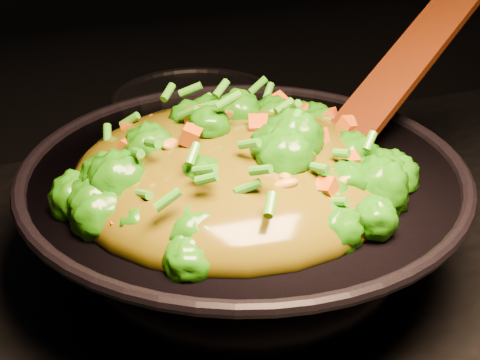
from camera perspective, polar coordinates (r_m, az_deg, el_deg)
name	(u,v)px	position (r m, az deg, el deg)	size (l,w,h in m)	color
wok	(243,223)	(0.76, 0.27, -3.38)	(0.43, 0.43, 0.12)	black
stir_fry	(230,135)	(0.68, -0.76, 3.53)	(0.31, 0.31, 0.11)	#1E6C07
spatula	(389,84)	(0.81, 11.49, 7.29)	(0.34, 0.05, 0.01)	#331103
back_pot	(197,137)	(0.95, -3.36, 3.31)	(0.20, 0.20, 0.12)	black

